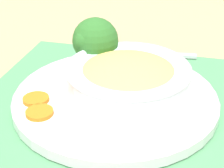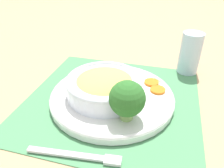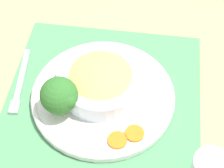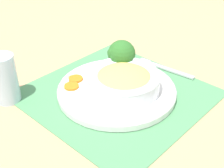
% 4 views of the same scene
% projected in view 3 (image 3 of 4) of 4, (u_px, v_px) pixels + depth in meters
% --- Properties ---
extents(ground_plane, '(4.00, 4.00, 0.00)m').
position_uv_depth(ground_plane, '(103.00, 99.00, 0.84)').
color(ground_plane, tan).
extents(placemat, '(0.49, 0.49, 0.00)m').
position_uv_depth(placemat, '(103.00, 99.00, 0.84)').
color(placemat, '#4C8C59').
rests_on(placemat, ground_plane).
extents(plate, '(0.32, 0.32, 0.02)m').
position_uv_depth(plate, '(103.00, 95.00, 0.83)').
color(plate, white).
rests_on(plate, placemat).
extents(bowl, '(0.19, 0.19, 0.06)m').
position_uv_depth(bowl, '(101.00, 79.00, 0.81)').
color(bowl, silver).
rests_on(bowl, plate).
extents(broccoli_floret, '(0.08, 0.08, 0.09)m').
position_uv_depth(broccoli_floret, '(59.00, 96.00, 0.76)').
color(broccoli_floret, '#84AD5B').
rests_on(broccoli_floret, plate).
extents(carrot_slice_near, '(0.04, 0.04, 0.01)m').
position_uv_depth(carrot_slice_near, '(117.00, 140.00, 0.75)').
color(carrot_slice_near, orange).
rests_on(carrot_slice_near, plate).
extents(carrot_slice_middle, '(0.04, 0.04, 0.01)m').
position_uv_depth(carrot_slice_middle, '(135.00, 133.00, 0.76)').
color(carrot_slice_middle, orange).
rests_on(carrot_slice_middle, plate).
extents(fork, '(0.06, 0.18, 0.01)m').
position_uv_depth(fork, '(19.00, 87.00, 0.85)').
color(fork, silver).
rests_on(fork, placemat).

